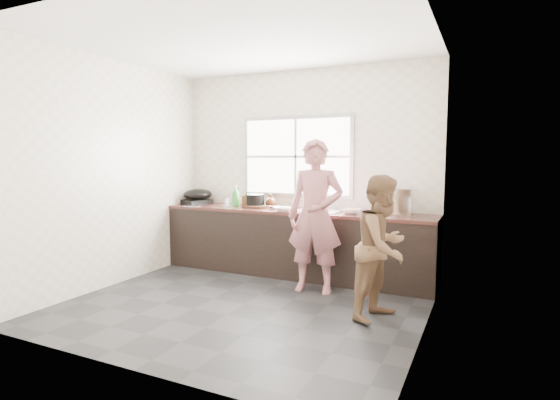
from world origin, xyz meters
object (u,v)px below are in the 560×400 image
at_px(black_pot, 255,201).
at_px(bottle_green, 236,196).
at_px(cutting_board, 257,206).
at_px(glass_jar, 227,201).
at_px(woman, 315,221).
at_px(burner, 195,201).
at_px(plate_food, 254,205).
at_px(pot_lid_left, 192,206).
at_px(bowl_held, 312,211).
at_px(dish_rack, 393,202).
at_px(bowl_mince, 283,209).
at_px(person_side, 383,247).
at_px(bottle_brown_tall, 247,199).
at_px(pot_lid_right, 230,205).
at_px(bowl_crabs, 351,212).
at_px(wok, 198,194).
at_px(bottle_brown_short, 271,201).

relative_size(black_pot, bottle_green, 0.87).
xyz_separation_m(cutting_board, glass_jar, (-0.60, 0.17, 0.03)).
xyz_separation_m(woman, burner, (-2.15, 0.65, 0.07)).
bearing_deg(cutting_board, bottle_green, 177.20).
bearing_deg(plate_food, pot_lid_left, -152.04).
distance_m(bowl_held, black_pot, 0.95).
bearing_deg(dish_rack, cutting_board, 178.13).
distance_m(bowl_mince, black_pot, 0.58).
height_order(person_side, burner, person_side).
relative_size(person_side, bottle_brown_tall, 6.63).
distance_m(person_side, glass_jar, 2.82).
relative_size(woman, pot_lid_left, 6.05).
xyz_separation_m(person_side, pot_lid_right, (-2.39, 1.09, 0.18)).
relative_size(bowl_crabs, pot_lid_left, 0.64).
bearing_deg(glass_jar, bowl_crabs, -7.71).
height_order(bowl_held, black_pot, black_pot).
height_order(dish_rack, pot_lid_right, dish_rack).
height_order(cutting_board, bowl_held, bowl_held).
height_order(bowl_held, pot_lid_right, bowl_held).
distance_m(bowl_mince, burner, 1.62).
height_order(bowl_mince, glass_jar, glass_jar).
height_order(cutting_board, pot_lid_left, cutting_board).
bearing_deg(cutting_board, wok, 176.05).
relative_size(plate_food, glass_jar, 2.77).
bearing_deg(bottle_green, pot_lid_left, -158.83).
distance_m(cutting_board, plate_food, 0.26).
relative_size(bowl_mince, bowl_crabs, 1.26).
height_order(woman, bowl_held, woman).
bearing_deg(pot_lid_right, bottle_green, -8.51).
relative_size(bottle_brown_tall, glass_jar, 2.33).
distance_m(person_side, black_pot, 2.27).
relative_size(black_pot, dish_rack, 0.58).
bearing_deg(bowl_crabs, bowl_held, -166.03).
relative_size(person_side, black_pot, 5.57).
xyz_separation_m(bowl_held, glass_jar, (-1.47, 0.38, 0.01)).
distance_m(woman, person_side, 1.02).
distance_m(pot_lid_left, pot_lid_right, 0.52).
height_order(wok, pot_lid_right, wok).
height_order(bowl_held, bottle_brown_short, bottle_brown_short).
height_order(person_side, cutting_board, person_side).
bearing_deg(glass_jar, pot_lid_left, -131.00).
distance_m(woman, bottle_brown_short, 1.13).
relative_size(person_side, pot_lid_left, 5.11).
bearing_deg(bottle_brown_tall, bowl_held, -13.02).
xyz_separation_m(woman, black_pot, (-1.10, 0.58, 0.13)).
relative_size(bowl_mince, pot_lid_left, 0.80).
relative_size(black_pot, bottle_brown_tall, 1.19).
xyz_separation_m(glass_jar, pot_lid_right, (0.14, -0.14, -0.04)).
bearing_deg(bottle_brown_tall, dish_rack, 0.19).
bearing_deg(bottle_brown_short, burner, -179.14).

